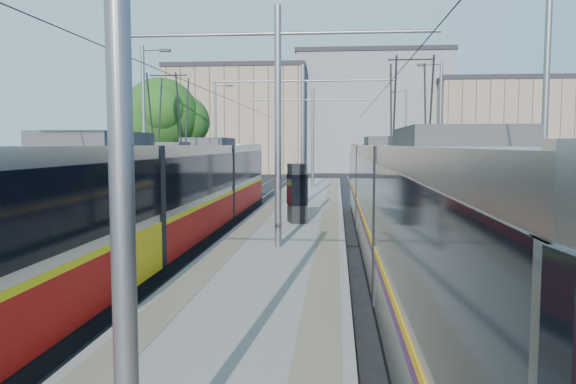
{
  "coord_description": "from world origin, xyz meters",
  "views": [
    {
      "loc": [
        1.71,
        -8.33,
        3.32
      ],
      "look_at": [
        -0.05,
        11.93,
        1.6
      ],
      "focal_mm": 35.0,
      "sensor_mm": 36.0,
      "label": 1
    }
  ],
  "objects": [
    {
      "name": "building_left",
      "position": [
        -10.0,
        60.0,
        6.28
      ],
      "size": [
        16.32,
        12.24,
        12.53
      ],
      "color": "gray",
      "rests_on": "ground"
    },
    {
      "name": "street_lamps",
      "position": [
        -0.0,
        21.0,
        4.18
      ],
      "size": [
        15.18,
        38.22,
        8.0
      ],
      "color": "slate",
      "rests_on": "ground"
    },
    {
      "name": "ground",
      "position": [
        0.0,
        0.0,
        0.0
      ],
      "size": [
        160.0,
        160.0,
        0.0
      ],
      "primitive_type": "plane",
      "color": "black",
      "rests_on": "ground"
    },
    {
      "name": "building_right",
      "position": [
        20.0,
        58.0,
        5.36
      ],
      "size": [
        14.28,
        10.2,
        10.7
      ],
      "color": "gray",
      "rests_on": "ground"
    },
    {
      "name": "tree",
      "position": [
        -8.33,
        24.31,
        4.89
      ],
      "size": [
        4.98,
        4.6,
        7.23
      ],
      "color": "#382314",
      "rests_on": "ground"
    },
    {
      "name": "catenary",
      "position": [
        0.0,
        14.15,
        4.52
      ],
      "size": [
        9.2,
        70.0,
        7.0
      ],
      "color": "slate",
      "rests_on": "platform"
    },
    {
      "name": "rails",
      "position": [
        0.0,
        17.0,
        0.02
      ],
      "size": [
        8.71,
        70.0,
        0.03
      ],
      "color": "gray",
      "rests_on": "ground"
    },
    {
      "name": "tram_right",
      "position": [
        3.6,
        6.52,
        1.86
      ],
      "size": [
        2.43,
        27.99,
        5.5
      ],
      "color": "black",
      "rests_on": "ground"
    },
    {
      "name": "platform",
      "position": [
        0.0,
        17.0,
        0.15
      ],
      "size": [
        4.0,
        50.0,
        0.3
      ],
      "primitive_type": "cube",
      "color": "gray",
      "rests_on": "ground"
    },
    {
      "name": "tram_left",
      "position": [
        -3.6,
        9.2,
        1.71
      ],
      "size": [
        2.43,
        27.6,
        5.5
      ],
      "color": "black",
      "rests_on": "ground"
    },
    {
      "name": "building_centre",
      "position": [
        6.0,
        64.0,
        7.25
      ],
      "size": [
        18.36,
        14.28,
        14.48
      ],
      "color": "gray",
      "rests_on": "ground"
    },
    {
      "name": "tactile_strip_right",
      "position": [
        1.45,
        17.0,
        0.3
      ],
      "size": [
        0.7,
        50.0,
        0.01
      ],
      "primitive_type": "cube",
      "color": "gray",
      "rests_on": "platform"
    },
    {
      "name": "tactile_strip_left",
      "position": [
        -1.45,
        17.0,
        0.3
      ],
      "size": [
        0.7,
        50.0,
        0.01
      ],
      "primitive_type": "cube",
      "color": "gray",
      "rests_on": "platform"
    },
    {
      "name": "shelter",
      "position": [
        0.19,
        13.3,
        1.5
      ],
      "size": [
        0.89,
        1.16,
        2.28
      ],
      "rotation": [
        0.0,
        0.0,
        0.27
      ],
      "color": "black",
      "rests_on": "platform"
    }
  ]
}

